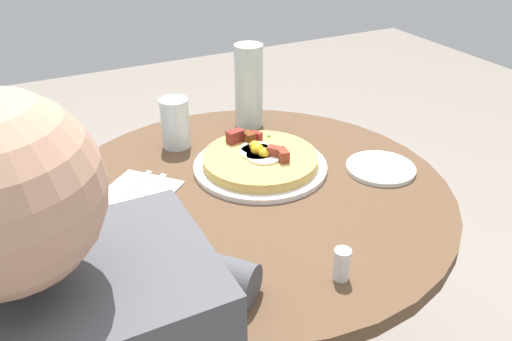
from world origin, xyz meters
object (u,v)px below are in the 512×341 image
object	(u,v)px
pizza_plate	(260,166)
fork	(127,192)
water_bottle	(249,86)
knife	(142,196)
dining_table	(252,252)
salt_shaker	(342,264)
breakfast_pizza	(260,158)
water_glass	(175,123)
bread_plate	(381,168)

from	to	relation	value
pizza_plate	fork	xyz separation A→B (m)	(0.29, -0.03, 0.00)
pizza_plate	water_bottle	bearing A→B (deg)	-110.30
fork	water_bottle	distance (m)	0.44
knife	dining_table	bearing A→B (deg)	120.18
fork	salt_shaker	bearing A→B (deg)	79.11
dining_table	pizza_plate	bearing A→B (deg)	-129.13
breakfast_pizza	water_glass	distance (m)	0.23
breakfast_pizza	fork	distance (m)	0.30
breakfast_pizza	bread_plate	bearing A→B (deg)	151.03
pizza_plate	water_bottle	xyz separation A→B (m)	(-0.08, -0.22, 0.10)
water_glass	bread_plate	bearing A→B (deg)	138.73
bread_plate	water_glass	xyz separation A→B (m)	(0.36, -0.32, 0.06)
fork	water_glass	size ratio (longest dim) A/B	1.50
pizza_plate	breakfast_pizza	xyz separation A→B (m)	(-0.00, -0.00, 0.02)
dining_table	knife	distance (m)	0.28
pizza_plate	water_glass	size ratio (longest dim) A/B	2.48
breakfast_pizza	fork	size ratio (longest dim) A/B	1.43
dining_table	water_glass	size ratio (longest dim) A/B	6.98
fork	dining_table	bearing A→B (deg)	116.14
dining_table	breakfast_pizza	world-z (taller)	breakfast_pizza
water_bottle	salt_shaker	bearing A→B (deg)	77.68
breakfast_pizza	salt_shaker	distance (m)	0.39
breakfast_pizza	salt_shaker	bearing A→B (deg)	82.53
knife	water_bottle	distance (m)	0.43
pizza_plate	water_glass	xyz separation A→B (m)	(0.13, -0.19, 0.05)
breakfast_pizza	salt_shaker	world-z (taller)	breakfast_pizza
water_bottle	breakfast_pizza	bearing A→B (deg)	69.65
bread_plate	salt_shaker	distance (m)	0.38
pizza_plate	salt_shaker	world-z (taller)	salt_shaker
water_glass	water_bottle	size ratio (longest dim) A/B	0.56
fork	water_glass	xyz separation A→B (m)	(-0.17, -0.16, 0.05)
breakfast_pizza	fork	bearing A→B (deg)	-4.84
dining_table	water_glass	xyz separation A→B (m)	(0.07, -0.26, 0.23)
breakfast_pizza	water_bottle	xyz separation A→B (m)	(-0.08, -0.22, 0.08)
pizza_plate	knife	distance (m)	0.27
breakfast_pizza	fork	xyz separation A→B (m)	(0.29, -0.03, -0.02)
pizza_plate	water_glass	bearing A→B (deg)	-56.19
bread_plate	water_bottle	size ratio (longest dim) A/B	0.72
bread_plate	fork	size ratio (longest dim) A/B	0.85
breakfast_pizza	water_glass	size ratio (longest dim) A/B	2.14
dining_table	breakfast_pizza	size ratio (longest dim) A/B	3.26
bread_plate	water_glass	world-z (taller)	water_glass
dining_table	fork	bearing A→B (deg)	-22.08
pizza_plate	salt_shaker	distance (m)	0.39
dining_table	pizza_plate	world-z (taller)	pizza_plate
breakfast_pizza	knife	size ratio (longest dim) A/B	1.43
knife	salt_shaker	world-z (taller)	salt_shaker
dining_table	knife	size ratio (longest dim) A/B	4.66
breakfast_pizza	water_glass	world-z (taller)	water_glass
fork	knife	size ratio (longest dim) A/B	1.00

